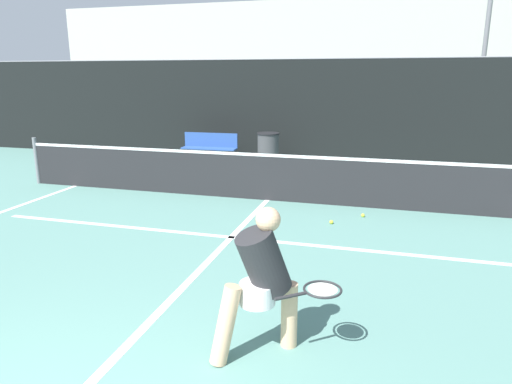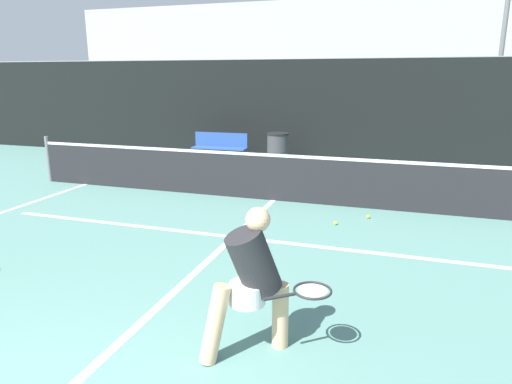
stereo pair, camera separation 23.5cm
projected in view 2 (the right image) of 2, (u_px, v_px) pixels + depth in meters
court_service_line at (234, 237)px, 7.10m from camera, size 8.25×0.10×0.01m
court_center_mark at (207, 262)px, 6.15m from camera, size 0.10×6.60×0.01m
net at (274, 176)px, 9.07m from camera, size 11.09×0.09×1.07m
fence_back at (316, 112)px, 12.78m from camera, size 24.00×0.06×2.90m
player_practicing at (253, 279)px, 3.97m from camera, size 1.19×0.72×1.38m
tennis_ball_scattered_3 at (335, 223)px, 7.67m from camera, size 0.07×0.07×0.07m
tennis_ball_scattered_4 at (262, 272)px, 5.76m from camera, size 0.07×0.07×0.07m
tennis_ball_scattered_5 at (368, 217)px, 8.02m from camera, size 0.07×0.07×0.07m
courtside_bench at (220, 147)px, 12.97m from camera, size 1.58×0.43×0.86m
trash_bin at (278, 150)px, 12.40m from camera, size 0.60×0.60×0.94m
parked_car at (288, 124)px, 17.21m from camera, size 1.66×4.03×1.53m
building_far at (366, 60)px, 26.17m from camera, size 36.00×2.40×6.56m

